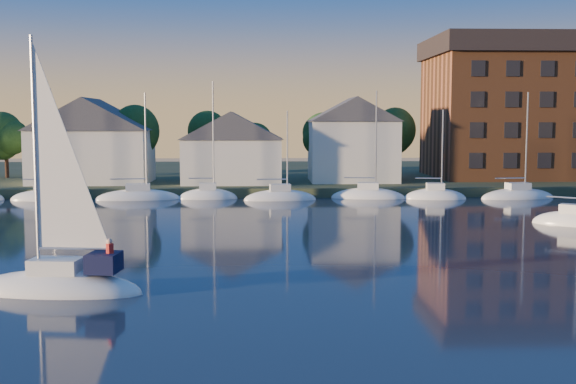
{
  "coord_description": "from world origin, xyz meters",
  "views": [
    {
      "loc": [
        -2.69,
        -25.13,
        8.16
      ],
      "look_at": [
        -0.95,
        22.0,
        3.44
      ],
      "focal_mm": 45.0,
      "sensor_mm": 36.0,
      "label": 1
    }
  ],
  "objects_px": {
    "clubhouse_west": "(92,140)",
    "hero_sailboat": "(59,281)",
    "drifting_sailboat_right": "(571,224)",
    "clubhouse_centre": "(232,147)",
    "condo_block": "(553,107)",
    "clubhouse_east": "(353,139)"
  },
  "relations": [
    {
      "from": "clubhouse_west",
      "to": "hero_sailboat",
      "type": "xyz_separation_m",
      "value": [
        9.73,
        -49.27,
        -5.37
      ]
    },
    {
      "from": "clubhouse_west",
      "to": "drifting_sailboat_right",
      "type": "relative_size",
      "value": 1.38
    },
    {
      "from": "clubhouse_west",
      "to": "clubhouse_centre",
      "type": "relative_size",
      "value": 1.18
    },
    {
      "from": "clubhouse_centre",
      "to": "clubhouse_east",
      "type": "xyz_separation_m",
      "value": [
        14.0,
        2.0,
        0.87
      ]
    },
    {
      "from": "condo_block",
      "to": "clubhouse_west",
      "type": "bearing_deg",
      "value": -172.93
    },
    {
      "from": "hero_sailboat",
      "to": "clubhouse_east",
      "type": "bearing_deg",
      "value": -104.96
    },
    {
      "from": "clubhouse_west",
      "to": "hero_sailboat",
      "type": "bearing_deg",
      "value": -78.82
    },
    {
      "from": "drifting_sailboat_right",
      "to": "hero_sailboat",
      "type": "bearing_deg",
      "value": -111.18
    },
    {
      "from": "condo_block",
      "to": "drifting_sailboat_right",
      "type": "bearing_deg",
      "value": -109.64
    },
    {
      "from": "clubhouse_west",
      "to": "hero_sailboat",
      "type": "distance_m",
      "value": 50.51
    },
    {
      "from": "clubhouse_east",
      "to": "condo_block",
      "type": "height_order",
      "value": "condo_block"
    },
    {
      "from": "hero_sailboat",
      "to": "drifting_sailboat_right",
      "type": "distance_m",
      "value": 39.53
    },
    {
      "from": "clubhouse_west",
      "to": "condo_block",
      "type": "distance_m",
      "value": 56.56
    },
    {
      "from": "clubhouse_centre",
      "to": "condo_block",
      "type": "relative_size",
      "value": 0.37
    },
    {
      "from": "clubhouse_west",
      "to": "hero_sailboat",
      "type": "relative_size",
      "value": 1.04
    },
    {
      "from": "condo_block",
      "to": "drifting_sailboat_right",
      "type": "distance_m",
      "value": 38.85
    },
    {
      "from": "clubhouse_east",
      "to": "hero_sailboat",
      "type": "bearing_deg",
      "value": -111.96
    },
    {
      "from": "condo_block",
      "to": "hero_sailboat",
      "type": "distance_m",
      "value": 73.39
    },
    {
      "from": "clubhouse_west",
      "to": "hero_sailboat",
      "type": "height_order",
      "value": "hero_sailboat"
    },
    {
      "from": "clubhouse_west",
      "to": "clubhouse_centre",
      "type": "bearing_deg",
      "value": -3.58
    },
    {
      "from": "clubhouse_east",
      "to": "drifting_sailboat_right",
      "type": "bearing_deg",
      "value": -65.63
    },
    {
      "from": "clubhouse_west",
      "to": "clubhouse_east",
      "type": "relative_size",
      "value": 1.3
    }
  ]
}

